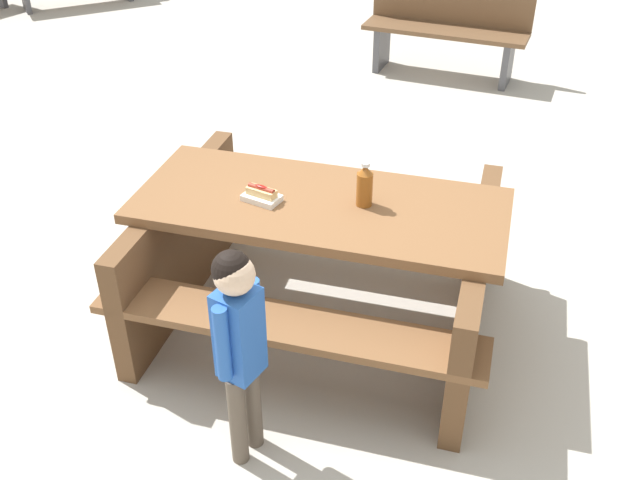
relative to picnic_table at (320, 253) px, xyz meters
The scene contains 6 objects.
ground_plane 0.44m from the picnic_table, ahead, with size 30.00×30.00×0.00m, color #B7B2A8.
picnic_table is the anchor object (origin of this frame).
soda_bottle 0.46m from the picnic_table, 164.30° to the right, with size 0.08×0.08×0.23m.
hotdog_tray 0.44m from the picnic_table, 22.34° to the left, with size 0.19×0.13×0.08m.
child_in_coat 0.96m from the picnic_table, 93.87° to the left, with size 0.17×0.26×1.05m.
park_bench_near 3.85m from the picnic_table, 84.06° to the right, with size 1.51×0.45×0.85m.
Camera 1 is at (-1.22, 2.78, 2.55)m, focal length 40.99 mm.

